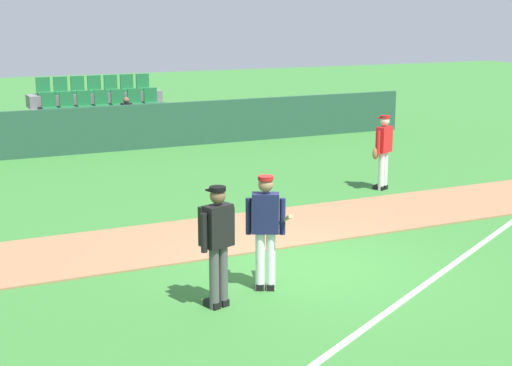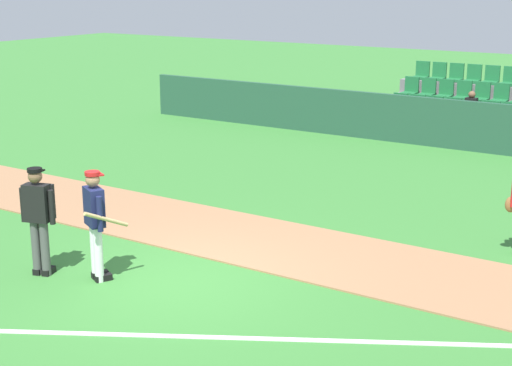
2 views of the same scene
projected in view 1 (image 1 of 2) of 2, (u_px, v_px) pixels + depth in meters
The scene contains 8 objects.
ground_plane at pixel (307, 267), 12.31m from camera, with size 80.00×80.00×0.00m, color #387A33.
infield_dirt_path at pixel (249, 231), 14.31m from camera, with size 28.00×2.46×0.03m, color #9E704C.
foul_line_chalk at pixel (471, 251), 13.11m from camera, with size 12.00×0.10×0.01m, color white.
dugout_fence at pixel (118, 128), 22.48m from camera, with size 20.00×0.16×1.37m, color #234C38.
stadium_bleachers at pixel (103, 123), 24.15m from camera, with size 4.45×2.95×2.05m.
batter_navy_jersey at pixel (266, 228), 11.11m from camera, with size 0.63×0.79×1.76m.
umpire_home_plate at pixel (217, 239), 10.45m from camera, with size 0.57×0.39×1.76m.
runner_red_jersey at pixel (383, 150), 17.47m from camera, with size 0.66×0.41×1.76m.
Camera 1 is at (-5.73, -10.22, 4.10)m, focal length 52.66 mm.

